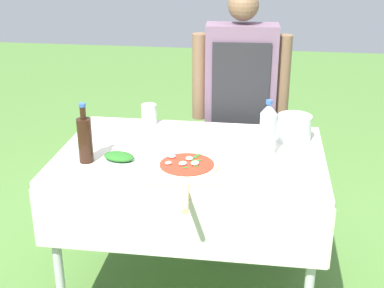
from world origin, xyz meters
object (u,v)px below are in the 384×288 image
at_px(person_cook, 240,98).
at_px(sauce_jar, 149,115).
at_px(pizza_on_peel, 187,168).
at_px(prep_table, 191,168).
at_px(water_bottle, 268,129).
at_px(mixing_tub, 294,128).
at_px(herb_container, 119,157).
at_px(oil_bottle, 85,139).

xyz_separation_m(person_cook, sauce_jar, (-0.48, -0.28, -0.03)).
bearing_deg(person_cook, pizza_on_peel, 74.36).
relative_size(pizza_on_peel, sauce_jar, 5.29).
xyz_separation_m(prep_table, water_bottle, (0.36, 0.02, 0.22)).
relative_size(prep_table, mixing_tub, 7.44).
bearing_deg(water_bottle, herb_container, -165.35).
bearing_deg(sauce_jar, pizza_on_peel, -62.87).
bearing_deg(pizza_on_peel, sauce_jar, 109.37).
distance_m(prep_table, water_bottle, 0.42).
distance_m(pizza_on_peel, mixing_tub, 0.66).
bearing_deg(sauce_jar, oil_bottle, -108.28).
relative_size(prep_table, person_cook, 0.86).
distance_m(person_cook, water_bottle, 0.64).
height_order(mixing_tub, sauce_jar, mixing_tub).
height_order(prep_table, herb_container, herb_container).
bearing_deg(mixing_tub, sauce_jar, 170.29).
height_order(prep_table, oil_bottle, oil_bottle).
xyz_separation_m(oil_bottle, water_bottle, (0.83, 0.20, 0.01)).
height_order(person_cook, sauce_jar, person_cook).
xyz_separation_m(person_cook, oil_bottle, (-0.66, -0.82, 0.03)).
height_order(pizza_on_peel, oil_bottle, oil_bottle).
distance_m(water_bottle, mixing_tub, 0.25).
distance_m(oil_bottle, sauce_jar, 0.57).
xyz_separation_m(oil_bottle, herb_container, (0.15, 0.03, -0.09)).
relative_size(prep_table, water_bottle, 4.77).
bearing_deg(oil_bottle, pizza_on_peel, -4.25).
bearing_deg(oil_bottle, sauce_jar, 71.72).
bearing_deg(prep_table, sauce_jar, 128.46).
bearing_deg(prep_table, water_bottle, 3.36).
xyz_separation_m(pizza_on_peel, herb_container, (-0.33, 0.06, 0.01)).
distance_m(prep_table, person_cook, 0.69).
distance_m(person_cook, oil_bottle, 1.06).
bearing_deg(pizza_on_peel, oil_bottle, 167.98).
xyz_separation_m(pizza_on_peel, mixing_tub, (0.48, 0.44, 0.05)).
relative_size(prep_table, sauce_jar, 11.75).
relative_size(person_cook, pizza_on_peel, 2.58).
bearing_deg(herb_container, pizza_on_peel, -10.75).
bearing_deg(sauce_jar, herb_container, -93.50).
bearing_deg(water_bottle, pizza_on_peel, -145.67).
bearing_deg(water_bottle, sauce_jar, 152.41).
bearing_deg(oil_bottle, person_cook, 51.24).
bearing_deg(person_cook, mixing_tub, 122.22).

